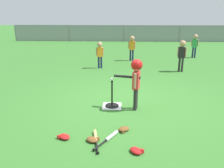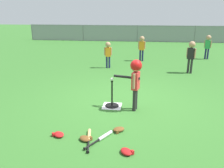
{
  "view_description": "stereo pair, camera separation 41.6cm",
  "coord_description": "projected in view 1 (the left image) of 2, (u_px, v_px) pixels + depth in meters",
  "views": [
    {
      "loc": [
        -0.12,
        -5.31,
        2.16
      ],
      "look_at": [
        -0.33,
        -0.34,
        0.55
      ],
      "focal_mm": 36.57,
      "sensor_mm": 36.0,
      "label": 1
    },
    {
      "loc": [
        0.3,
        -5.28,
        2.16
      ],
      "look_at": [
        -0.33,
        -0.34,
        0.55
      ],
      "focal_mm": 36.57,
      "sensor_mm": 36.0,
      "label": 2
    }
  ],
  "objects": [
    {
      "name": "fielder_deep_right",
      "position": [
        100.0,
        51.0,
        8.75
      ],
      "size": [
        0.3,
        0.2,
        1.02
      ],
      "color": "#191E4C",
      "rests_on": "ground_plane"
    },
    {
      "name": "home_plate",
      "position": [
        112.0,
        106.0,
        5.4
      ],
      "size": [
        0.44,
        0.44,
        0.01
      ],
      "primitive_type": "cube",
      "color": "white",
      "rests_on": "ground_plane"
    },
    {
      "name": "glove_by_plate",
      "position": [
        64.0,
        137.0,
        4.02
      ],
      "size": [
        0.27,
        0.26,
        0.07
      ],
      "color": "#B21919",
      "rests_on": "ground_plane"
    },
    {
      "name": "baseball_on_tee",
      "position": [
        112.0,
        79.0,
        5.19
      ],
      "size": [
        0.07,
        0.07,
        0.07
      ],
      "primitive_type": "sphere",
      "color": "white",
      "rests_on": "batting_tee"
    },
    {
      "name": "outfield_fence",
      "position": [
        124.0,
        33.0,
        16.49
      ],
      "size": [
        16.06,
        0.06,
        1.15
      ],
      "color": "slate",
      "rests_on": "ground_plane"
    },
    {
      "name": "fielder_near_right",
      "position": [
        195.0,
        43.0,
        10.71
      ],
      "size": [
        0.29,
        0.22,
        1.1
      ],
      "color": "#191E4C",
      "rests_on": "ground_plane"
    },
    {
      "name": "batter_child",
      "position": [
        136.0,
        74.0,
        4.98
      ],
      "size": [
        0.63,
        0.32,
        1.16
      ],
      "color": "#262626",
      "rests_on": "ground_plane"
    },
    {
      "name": "fielder_deep_center",
      "position": [
        182.0,
        52.0,
        8.23
      ],
      "size": [
        0.29,
        0.24,
        1.14
      ],
      "color": "#262626",
      "rests_on": "ground_plane"
    },
    {
      "name": "spare_bat_silver",
      "position": [
        109.0,
        138.0,
        4.01
      ],
      "size": [
        0.41,
        0.63,
        0.06
      ],
      "color": "silver",
      "rests_on": "ground_plane"
    },
    {
      "name": "fielder_near_left",
      "position": [
        132.0,
        45.0,
        10.08
      ],
      "size": [
        0.32,
        0.22,
        1.1
      ],
      "color": "#191E4C",
      "rests_on": "ground_plane"
    },
    {
      "name": "glove_tossed_aside",
      "position": [
        124.0,
        129.0,
        4.28
      ],
      "size": [
        0.27,
        0.25,
        0.07
      ],
      "color": "brown",
      "rests_on": "ground_plane"
    },
    {
      "name": "spare_bat_wood",
      "position": [
        96.0,
        138.0,
        3.99
      ],
      "size": [
        0.18,
        0.7,
        0.06
      ],
      "color": "#DBB266",
      "rests_on": "ground_plane"
    },
    {
      "name": "batting_tee",
      "position": [
        112.0,
        102.0,
        5.37
      ],
      "size": [
        0.32,
        0.32,
        0.63
      ],
      "color": "black",
      "rests_on": "ground_plane"
    },
    {
      "name": "ground_plane",
      "position": [
        126.0,
        101.0,
        5.71
      ],
      "size": [
        60.0,
        60.0,
        0.0
      ],
      "primitive_type": "plane",
      "color": "#336B28"
    },
    {
      "name": "glove_outfield_drop",
      "position": [
        92.0,
        140.0,
        3.93
      ],
      "size": [
        0.27,
        0.26,
        0.07
      ],
      "color": "brown",
      "rests_on": "ground_plane"
    },
    {
      "name": "glove_near_bats",
      "position": [
        136.0,
        151.0,
        3.62
      ],
      "size": [
        0.26,
        0.27,
        0.07
      ],
      "color": "#B21919",
      "rests_on": "ground_plane"
    }
  ]
}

